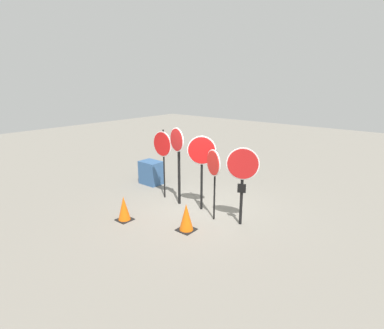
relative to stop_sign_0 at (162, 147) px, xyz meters
name	(u,v)px	position (x,y,z in m)	size (l,w,h in m)	color
ground_plane	(201,210)	(1.59, 0.01, -1.75)	(40.00, 40.00, 0.00)	gray
stop_sign_0	(162,147)	(0.00, 0.00, 0.00)	(0.84, 0.12, 2.33)	black
stop_sign_1	(178,152)	(0.73, -0.07, -0.04)	(0.72, 0.24, 2.48)	black
stop_sign_2	(202,157)	(1.59, 0.04, -0.07)	(0.75, 0.45, 2.31)	black
stop_sign_3	(213,167)	(2.26, -0.29, -0.19)	(0.67, 0.35, 2.06)	black
stop_sign_4	(242,172)	(3.04, -0.07, -0.22)	(0.79, 0.41, 2.19)	black
traffic_cone_0	(186,217)	(2.09, -1.26, -1.39)	(0.45, 0.45, 0.75)	black
traffic_cone_1	(124,208)	(0.33, -1.93, -1.40)	(0.42, 0.42, 0.72)	black
storage_crate	(151,173)	(-1.41, 0.74, -1.31)	(0.82, 0.60, 0.89)	#335684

